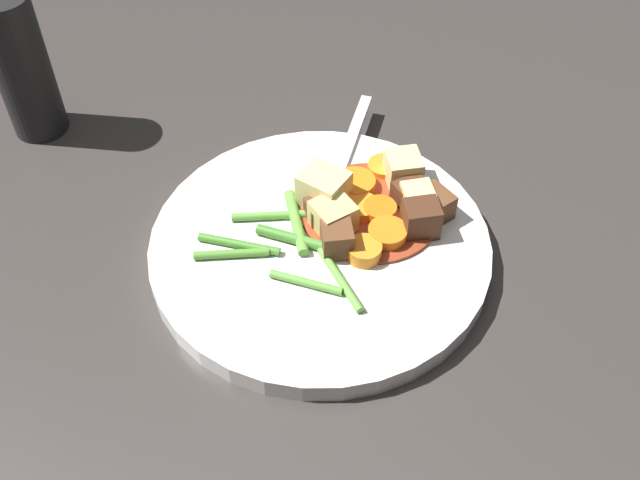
{
  "coord_description": "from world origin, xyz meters",
  "views": [
    {
      "loc": [
        -0.31,
        -0.25,
        0.46
      ],
      "look_at": [
        0.0,
        0.0,
        0.02
      ],
      "focal_mm": 42.11,
      "sensor_mm": 36.0,
      "label": 1
    }
  ],
  "objects_px": {
    "carrot_slice_3": "(380,211)",
    "meat_chunk_3": "(339,237)",
    "carrot_slice_0": "(387,234)",
    "carrot_slice_5": "(360,208)",
    "carrot_slice_2": "(355,185)",
    "carrot_slice_4": "(364,251)",
    "potato_chunk_0": "(403,170)",
    "potato_chunk_3": "(324,189)",
    "potato_chunk_2": "(337,219)",
    "carrot_slice_6": "(384,167)",
    "meat_chunk_0": "(412,194)",
    "potato_chunk_1": "(418,204)",
    "dinner_plate": "(320,247)",
    "fork": "(343,160)",
    "carrot_slice_1": "(318,185)",
    "pepper_mill": "(22,67)",
    "meat_chunk_1": "(421,219)",
    "meat_chunk_4": "(435,204)",
    "meat_chunk_2": "(321,211)"
  },
  "relations": [
    {
      "from": "potato_chunk_2",
      "to": "potato_chunk_3",
      "type": "height_order",
      "value": "potato_chunk_3"
    },
    {
      "from": "potato_chunk_0",
      "to": "meat_chunk_1",
      "type": "relative_size",
      "value": 1.03
    },
    {
      "from": "meat_chunk_0",
      "to": "potato_chunk_1",
      "type": "bearing_deg",
      "value": -125.02
    },
    {
      "from": "carrot_slice_1",
      "to": "carrot_slice_3",
      "type": "height_order",
      "value": "carrot_slice_3"
    },
    {
      "from": "carrot_slice_1",
      "to": "dinner_plate",
      "type": "bearing_deg",
      "value": -139.56
    },
    {
      "from": "carrot_slice_1",
      "to": "meat_chunk_0",
      "type": "distance_m",
      "value": 0.08
    },
    {
      "from": "dinner_plate",
      "to": "carrot_slice_3",
      "type": "relative_size",
      "value": 10.03
    },
    {
      "from": "potato_chunk_2",
      "to": "pepper_mill",
      "type": "distance_m",
      "value": 0.32
    },
    {
      "from": "potato_chunk_3",
      "to": "meat_chunk_2",
      "type": "height_order",
      "value": "potato_chunk_3"
    },
    {
      "from": "potato_chunk_1",
      "to": "pepper_mill",
      "type": "distance_m",
      "value": 0.37
    },
    {
      "from": "dinner_plate",
      "to": "potato_chunk_1",
      "type": "distance_m",
      "value": 0.09
    },
    {
      "from": "potato_chunk_2",
      "to": "meat_chunk_3",
      "type": "relative_size",
      "value": 1.22
    },
    {
      "from": "meat_chunk_4",
      "to": "fork",
      "type": "distance_m",
      "value": 0.1
    },
    {
      "from": "dinner_plate",
      "to": "potato_chunk_3",
      "type": "height_order",
      "value": "potato_chunk_3"
    },
    {
      "from": "carrot_slice_0",
      "to": "meat_chunk_2",
      "type": "distance_m",
      "value": 0.06
    },
    {
      "from": "potato_chunk_3",
      "to": "potato_chunk_2",
      "type": "bearing_deg",
      "value": -122.21
    },
    {
      "from": "carrot_slice_3",
      "to": "meat_chunk_3",
      "type": "bearing_deg",
      "value": 174.47
    },
    {
      "from": "meat_chunk_3",
      "to": "meat_chunk_4",
      "type": "bearing_deg",
      "value": -25.49
    },
    {
      "from": "carrot_slice_4",
      "to": "meat_chunk_1",
      "type": "bearing_deg",
      "value": -20.79
    },
    {
      "from": "potato_chunk_3",
      "to": "meat_chunk_0",
      "type": "xyz_separation_m",
      "value": [
        0.05,
        -0.06,
        -0.01
      ]
    },
    {
      "from": "carrot_slice_3",
      "to": "meat_chunk_1",
      "type": "height_order",
      "value": "meat_chunk_1"
    },
    {
      "from": "meat_chunk_3",
      "to": "pepper_mill",
      "type": "bearing_deg",
      "value": 97.43
    },
    {
      "from": "carrot_slice_6",
      "to": "potato_chunk_0",
      "type": "height_order",
      "value": "potato_chunk_0"
    },
    {
      "from": "carrot_slice_6",
      "to": "carrot_slice_5",
      "type": "bearing_deg",
      "value": -164.52
    },
    {
      "from": "meat_chunk_1",
      "to": "meat_chunk_3",
      "type": "xyz_separation_m",
      "value": [
        -0.05,
        0.04,
        -0.0
      ]
    },
    {
      "from": "carrot_slice_1",
      "to": "pepper_mill",
      "type": "bearing_deg",
      "value": 107.24
    },
    {
      "from": "carrot_slice_6",
      "to": "meat_chunk_3",
      "type": "distance_m",
      "value": 0.1
    },
    {
      "from": "carrot_slice_3",
      "to": "potato_chunk_0",
      "type": "xyz_separation_m",
      "value": [
        0.05,
        0.01,
        0.01
      ]
    },
    {
      "from": "carrot_slice_1",
      "to": "potato_chunk_2",
      "type": "height_order",
      "value": "potato_chunk_2"
    },
    {
      "from": "potato_chunk_2",
      "to": "meat_chunk_4",
      "type": "relative_size",
      "value": 1.07
    },
    {
      "from": "meat_chunk_2",
      "to": "pepper_mill",
      "type": "relative_size",
      "value": 0.17
    },
    {
      "from": "dinner_plate",
      "to": "fork",
      "type": "bearing_deg",
      "value": 26.42
    },
    {
      "from": "carrot_slice_1",
      "to": "carrot_slice_5",
      "type": "xyz_separation_m",
      "value": [
        -0.0,
        -0.04,
        0.0
      ]
    },
    {
      "from": "carrot_slice_5",
      "to": "meat_chunk_0",
      "type": "bearing_deg",
      "value": -35.82
    },
    {
      "from": "carrot_slice_1",
      "to": "carrot_slice_3",
      "type": "bearing_deg",
      "value": -83.81
    },
    {
      "from": "carrot_slice_0",
      "to": "potato_chunk_0",
      "type": "relative_size",
      "value": 1.05
    },
    {
      "from": "potato_chunk_3",
      "to": "meat_chunk_1",
      "type": "height_order",
      "value": "potato_chunk_3"
    },
    {
      "from": "potato_chunk_0",
      "to": "potato_chunk_1",
      "type": "height_order",
      "value": "potato_chunk_0"
    },
    {
      "from": "meat_chunk_3",
      "to": "pepper_mill",
      "type": "height_order",
      "value": "pepper_mill"
    },
    {
      "from": "carrot_slice_0",
      "to": "carrot_slice_5",
      "type": "relative_size",
      "value": 1.06
    },
    {
      "from": "dinner_plate",
      "to": "meat_chunk_2",
      "type": "bearing_deg",
      "value": 35.81
    },
    {
      "from": "carrot_slice_4",
      "to": "potato_chunk_0",
      "type": "bearing_deg",
      "value": 16.0
    },
    {
      "from": "dinner_plate",
      "to": "meat_chunk_0",
      "type": "bearing_deg",
      "value": -22.23
    },
    {
      "from": "dinner_plate",
      "to": "carrot_slice_6",
      "type": "xyz_separation_m",
      "value": [
        0.1,
        0.01,
        0.01
      ]
    },
    {
      "from": "carrot_slice_2",
      "to": "meat_chunk_3",
      "type": "distance_m",
      "value": 0.07
    },
    {
      "from": "carrot_slice_6",
      "to": "meat_chunk_0",
      "type": "distance_m",
      "value": 0.04
    },
    {
      "from": "carrot_slice_6",
      "to": "carrot_slice_0",
      "type": "bearing_deg",
      "value": -142.56
    },
    {
      "from": "carrot_slice_6",
      "to": "fork",
      "type": "relative_size",
      "value": 0.17
    },
    {
      "from": "dinner_plate",
      "to": "meat_chunk_0",
      "type": "xyz_separation_m",
      "value": [
        0.08,
        -0.03,
        0.02
      ]
    },
    {
      "from": "dinner_plate",
      "to": "meat_chunk_1",
      "type": "height_order",
      "value": "meat_chunk_1"
    }
  ]
}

